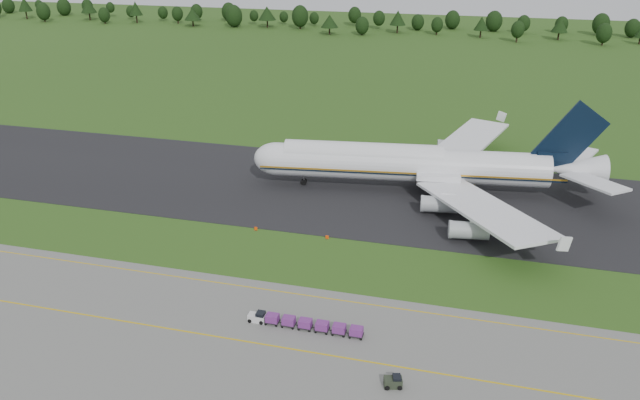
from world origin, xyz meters
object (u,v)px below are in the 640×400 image
(aircraft, at_px, (416,164))
(edge_markers, at_px, (291,233))
(baggage_train, at_px, (303,323))
(utility_cart, at_px, (393,382))

(aircraft, distance_m, edge_markers, 30.49)
(baggage_train, xyz_separation_m, utility_cart, (12.68, -7.97, -0.18))
(aircraft, bearing_deg, edge_markers, -125.62)
(baggage_train, height_order, utility_cart, baggage_train)
(aircraft, height_order, edge_markers, aircraft)
(utility_cart, bearing_deg, baggage_train, 147.85)
(baggage_train, relative_size, utility_cart, 6.74)
(utility_cart, bearing_deg, aircraft, 94.53)
(baggage_train, bearing_deg, edge_markers, 110.61)
(aircraft, distance_m, baggage_train, 50.25)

